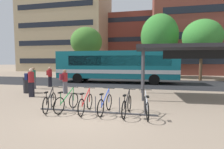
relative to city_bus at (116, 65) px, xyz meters
name	(u,v)px	position (x,y,z in m)	size (l,w,h in m)	color
ground	(89,115)	(0.87, -10.53, -1.78)	(200.00, 200.00, 0.00)	gray
bus_lane_asphalt	(124,83)	(0.87, 0.00, -1.77)	(80.00, 7.20, 0.01)	#232326
city_bus	(116,65)	(0.00, 0.00, 0.00)	(12.09, 2.89, 3.20)	#0F6070
bike_rack	(95,111)	(1.02, -10.20, -1.69)	(5.13, 0.14, 0.70)	#47474C
parked_bicycle_black_0	(50,102)	(-1.06, -10.29, -1.39)	(0.60, 1.68, 0.99)	black
parked_bicycle_green_1	(67,102)	(-0.29, -10.19, -1.39)	(0.53, 1.70, 0.99)	black
parked_bicycle_red_2	(86,104)	(0.61, -10.26, -1.39)	(0.52, 1.72, 0.99)	black
parked_bicycle_blue_3	(105,104)	(1.44, -10.18, -1.39)	(0.52, 1.72, 0.99)	black
parked_bicycle_black_4	(127,106)	(2.35, -10.23, -1.39)	(0.52, 1.72, 0.99)	black
parked_bicycle_silver_5	(146,107)	(3.12, -10.29, -1.39)	(0.52, 1.72, 0.99)	black
transit_shelter	(191,49)	(5.65, -6.30, 1.10)	(6.49, 3.46, 3.07)	#38383D
commuter_maroon_pack_0	(64,80)	(-2.32, -6.50, -0.84)	(0.59, 0.58, 1.63)	#565660
commuter_red_pack_1	(50,75)	(-4.90, -4.13, -0.78)	(0.38, 0.55, 1.72)	black
commuter_navy_pack_2	(31,80)	(-3.80, -7.93, -0.77)	(0.54, 0.36, 1.75)	black
commuter_grey_pack_3	(33,76)	(-5.71, -5.18, -0.79)	(0.54, 0.37, 1.71)	#565660
trash_bin	(27,85)	(-4.94, -6.82, -1.26)	(0.55, 0.55, 1.03)	#232328
street_tree_1	(202,37)	(9.15, 3.79, 3.11)	(4.20, 4.20, 6.86)	brown
street_tree_2	(159,36)	(4.80, 7.32, 3.89)	(5.06, 5.06, 8.65)	brown
street_tree_3	(87,42)	(-5.47, 6.38, 3.26)	(4.54, 4.54, 7.12)	brown
building_left_wing	(68,31)	(-16.05, 21.85, 7.85)	(19.53, 12.53, 19.25)	tan
building_right_wing	(217,19)	(15.26, 16.58, 7.93)	(22.16, 10.85, 19.41)	brown
building_centre_block	(137,44)	(0.56, 29.47, 5.30)	(16.00, 11.22, 14.15)	brown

